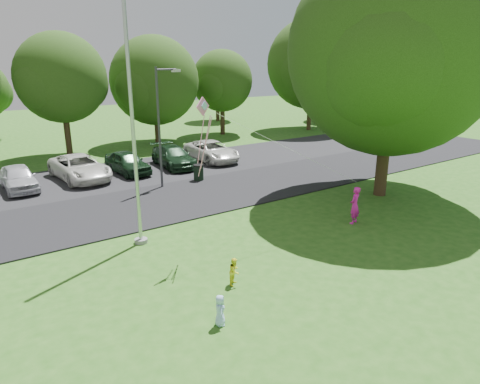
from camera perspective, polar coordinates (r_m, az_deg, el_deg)
ground at (r=14.85m, az=7.55°, el=-9.94°), size 120.00×120.00×0.00m
park_road at (r=21.78m, az=-8.60°, el=-1.02°), size 60.00×6.00×0.06m
parking_strip at (r=27.55m, az=-14.72°, el=2.42°), size 42.00×7.00×0.06m
flagpole at (r=15.87m, az=-14.03°, el=7.34°), size 0.50×0.50×10.00m
street_lamp at (r=23.52m, az=-10.37°, el=9.86°), size 1.75×0.79×6.46m
trash_can at (r=25.05m, az=-5.55°, el=2.57°), size 0.61×0.61×0.97m
big_tree at (r=22.55m, az=19.79°, el=16.69°), size 10.63×10.12×12.29m
tree_row at (r=35.53m, az=-18.16°, el=14.59°), size 64.35×11.94×10.88m
horizon_trees at (r=45.52m, az=-18.74°, el=13.10°), size 77.46×7.20×7.02m
parked_cars at (r=27.53m, az=-13.92°, el=4.01°), size 14.21×5.30×1.42m
woman at (r=18.91m, az=15.04°, el=-1.72°), size 0.69×0.56×1.63m
child_yellow at (r=13.52m, az=-0.73°, el=-10.52°), size 0.55×0.52×0.89m
child_blue at (r=11.65m, az=-2.68°, el=-15.48°), size 0.43×0.50×0.87m
kite at (r=14.60m, az=-4.31°, el=9.42°), size 7.01×1.42×3.74m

